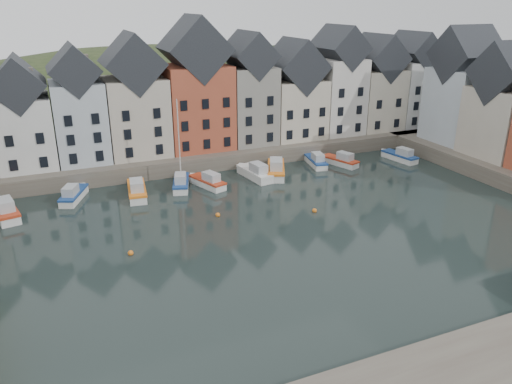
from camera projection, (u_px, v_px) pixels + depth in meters
ground at (285, 241)px, 47.39m from camera, size 260.00×260.00×0.00m
far_quay at (194, 150)px, 72.78m from camera, size 90.00×16.00×2.00m
hillside at (162, 206)px, 101.90m from camera, size 153.60×70.40×64.00m
far_terrace at (218, 96)px, 69.42m from camera, size 72.37×8.16×17.78m
right_terrace at (509, 104)px, 64.33m from camera, size 8.30×24.25×16.36m
mooring_buoys at (226, 225)px, 50.44m from camera, size 20.50×5.50×0.50m
boat_a at (5, 211)px, 52.30m from camera, size 3.34×6.75×2.48m
boat_b at (73, 195)px, 56.80m from camera, size 3.75×5.82×2.14m
boat_c at (137, 191)px, 57.89m from camera, size 2.78×6.56×2.44m
boat_d at (181, 182)px, 60.52m from camera, size 3.39×5.98×10.92m
boat_e at (208, 182)px, 60.97m from camera, size 3.49×5.84×2.14m
boat_f at (255, 173)px, 63.81m from camera, size 2.80×6.46×2.40m
boat_g at (276, 170)px, 64.89m from camera, size 4.83×7.16×2.65m
boat_h at (316, 161)px, 68.83m from camera, size 2.71×5.74×2.12m
boat_i at (341, 161)px, 69.02m from camera, size 3.42×5.73×2.10m
boat_j at (401, 156)px, 70.97m from camera, size 2.63×5.80×2.15m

